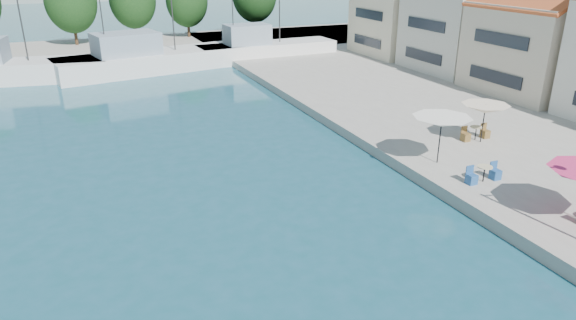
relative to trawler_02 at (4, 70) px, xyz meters
name	(u,v)px	position (x,y,z in m)	size (l,w,h in m)	color
quay_right	(547,108)	(36.28, -25.20, -0.77)	(32.00, 92.00, 0.60)	gray
quay_far	(78,52)	(6.28, 11.80, -0.77)	(90.00, 16.00, 0.60)	gray
building_04	(546,33)	(38.28, -22.20, 3.95)	(9.00, 8.80, 9.20)	beige
building_05	(464,17)	(38.28, -13.20, 4.19)	(8.40, 8.80, 9.70)	beige
building_06	(405,6)	(38.28, -4.20, 4.43)	(9.00, 8.80, 10.20)	beige
trawler_02	(4,70)	(0.00, 0.00, 0.00)	(16.92, 6.74, 10.20)	silver
trawler_03	(153,60)	(12.67, -0.30, 0.00)	(19.43, 8.56, 10.20)	silver
trawler_04	(264,50)	(24.36, 0.68, 0.00)	(14.83, 4.43, 10.20)	white
tree_05	(71,1)	(6.36, 15.03, 4.42)	(5.72, 5.72, 8.47)	#3F2B19
tree_07	(187,1)	(19.86, 16.21, 3.98)	(5.20, 5.20, 7.70)	#3F2B19
umbrella_white	(442,122)	(21.98, -31.21, 1.70)	(2.94, 2.94, 2.42)	black
umbrella_cream	(485,109)	(26.19, -29.63, 1.47)	(2.62, 2.62, 2.19)	black
cafe_table_02	(484,176)	(22.46, -33.95, -0.18)	(1.82, 0.70, 0.76)	black
cafe_table_03	(475,135)	(26.20, -29.18, -0.18)	(1.82, 0.70, 0.76)	black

